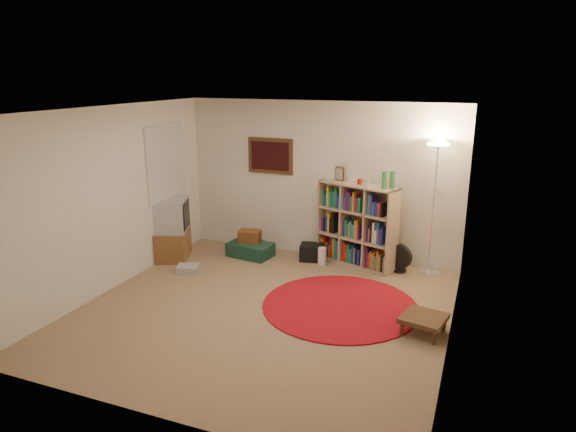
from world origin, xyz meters
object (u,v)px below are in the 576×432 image
Objects in this scene: floor_lamp at (437,163)px; tv_stand at (173,230)px; side_table at (424,319)px; bookshelf at (356,226)px; floor_fan at (399,258)px; suitcase at (250,250)px.

floor_lamp is 4.20m from tv_stand.
tv_stand is 4.25m from side_table.
floor_lamp is 3.63× the size of side_table.
side_table is at bearing -36.57° from tv_stand.
floor_lamp reaches higher than bookshelf.
floor_lamp is (1.13, -0.01, 1.05)m from bookshelf.
tv_stand is (-2.81, -0.83, -0.15)m from bookshelf.
floor_fan is 2.40m from suitcase.
tv_stand reaches higher than floor_fan.
floor_fan is at bearing -10.16° from tv_stand.
floor_lamp is 2.68× the size of suitcase.
suitcase is at bearing -174.20° from floor_lamp.
floor_lamp is at bearing 19.04° from bookshelf.
suitcase is at bearing 3.46° from tv_stand.
bookshelf is 2.05× the size of suitcase.
side_table is (0.59, -1.81, -0.04)m from floor_fan.
suitcase is at bearing 151.53° from side_table.
floor_lamp is 3.23m from suitcase.
tv_stand reaches higher than suitcase.
floor_lamp is 4.62× the size of floor_fan.
floor_fan reaches higher than suitcase.
floor_fan reaches higher than side_table.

